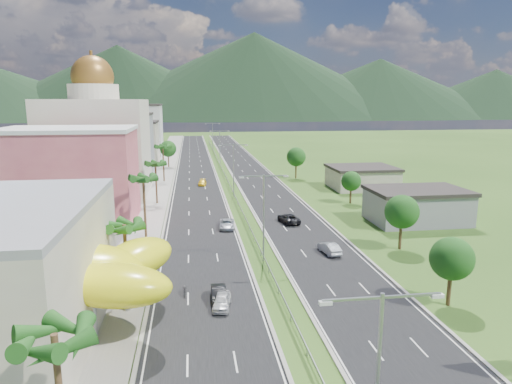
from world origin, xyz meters
name	(u,v)px	position (x,y,z in m)	size (l,w,h in m)	color
ground	(278,294)	(0.00, 0.00, 0.00)	(500.00, 500.00, 0.00)	#2D5119
road_left	(196,169)	(-7.50, 90.00, 0.02)	(11.00, 260.00, 0.04)	black
road_right	(246,168)	(7.50, 90.00, 0.02)	(11.00, 260.00, 0.04)	black
sidewalk_left	(163,170)	(-17.00, 90.00, 0.06)	(7.00, 260.00, 0.12)	gray
median_guardrail	(226,176)	(0.00, 71.99, 0.62)	(0.10, 216.06, 0.76)	gray
streetlight_median_a	(378,376)	(0.00, -25.00, 6.75)	(6.04, 0.25, 11.00)	gray
streetlight_median_b	(264,209)	(0.00, 10.00, 6.75)	(6.04, 0.25, 11.00)	gray
streetlight_median_c	(233,164)	(0.00, 50.00, 6.75)	(6.04, 0.25, 11.00)	gray
streetlight_median_d	(220,144)	(0.00, 95.00, 6.75)	(6.04, 0.25, 11.00)	gray
streetlight_median_e	(213,134)	(0.00, 140.00, 6.75)	(6.04, 0.25, 11.00)	gray
lime_canopy	(63,272)	(-20.00, -4.00, 4.99)	(18.00, 15.00, 7.40)	yellow
pink_shophouse	(70,178)	(-28.00, 32.00, 7.50)	(20.00, 15.00, 15.00)	#BF4E5F
domed_building	(97,142)	(-28.00, 55.00, 11.35)	(20.00, 20.00, 28.70)	beige
midrise_grey	(121,146)	(-27.00, 80.00, 8.00)	(16.00, 15.00, 16.00)	gray
midrise_beige	(131,144)	(-27.00, 102.00, 6.50)	(16.00, 15.00, 13.00)	#A29986
midrise_white	(139,131)	(-27.00, 125.00, 9.00)	(16.00, 15.00, 18.00)	silver
shed_near	(417,207)	(28.00, 25.00, 2.50)	(15.00, 10.00, 5.00)	gray
shed_far	(362,178)	(30.00, 55.00, 2.20)	(14.00, 12.00, 4.40)	#A29986
palm_tree_a	(55,343)	(-15.50, -22.00, 8.02)	(3.60, 3.60, 9.10)	#47301C
palm_tree_b	(124,229)	(-15.50, 2.00, 7.06)	(3.60, 3.60, 8.10)	#47301C
palm_tree_c	(143,181)	(-15.50, 22.00, 8.50)	(3.60, 3.60, 9.60)	#47301C
palm_tree_d	(155,165)	(-15.50, 45.00, 7.54)	(3.60, 3.60, 8.60)	#47301C
palm_tree_e	(163,148)	(-15.50, 70.00, 8.31)	(3.60, 3.60, 9.40)	#47301C
leafy_tree_lfar	(168,149)	(-15.50, 95.00, 5.58)	(4.90, 4.90, 8.05)	#47301C
leafy_tree_ra	(452,259)	(16.00, -5.00, 4.78)	(4.20, 4.20, 6.90)	#47301C
leafy_tree_rb	(402,212)	(19.00, 12.00, 5.18)	(4.55, 4.55, 7.47)	#47301C
leafy_tree_rc	(351,181)	(22.00, 40.00, 4.37)	(3.85, 3.85, 6.33)	#47301C
leafy_tree_rd	(296,157)	(18.00, 70.00, 5.58)	(4.90, 4.90, 8.05)	#47301C
mountain_ridge	(255,119)	(60.00, 450.00, 0.00)	(860.00, 140.00, 90.00)	black
car_white_near_left	(222,301)	(-6.06, -2.49, 0.72)	(1.60, 3.99, 1.36)	silver
car_dark_left	(219,294)	(-6.25, -0.92, 0.74)	(1.47, 4.22, 1.39)	black
car_silver_mid_left	(227,224)	(-3.38, 25.40, 0.73)	(2.29, 4.96, 1.38)	#B3B5BB
car_yellow_far_left	(202,183)	(-6.22, 63.43, 0.67)	(1.78, 4.37, 1.27)	yellow
car_silver_right	(329,248)	(8.97, 11.49, 0.77)	(1.55, 4.46, 1.47)	#A0A2A8
car_dark_far_right	(289,218)	(6.92, 27.30, 0.78)	(2.46, 5.34, 1.48)	black
motorcycle	(185,288)	(-9.64, 1.12, 0.68)	(0.61, 2.01, 1.29)	black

